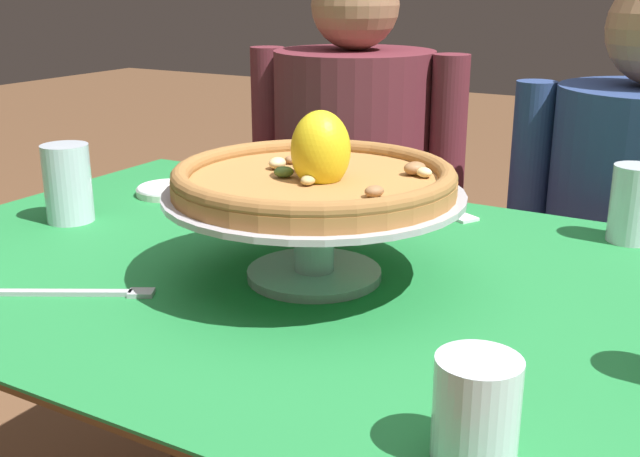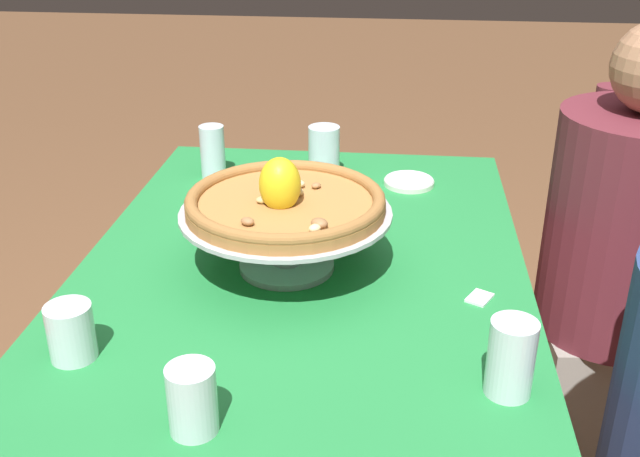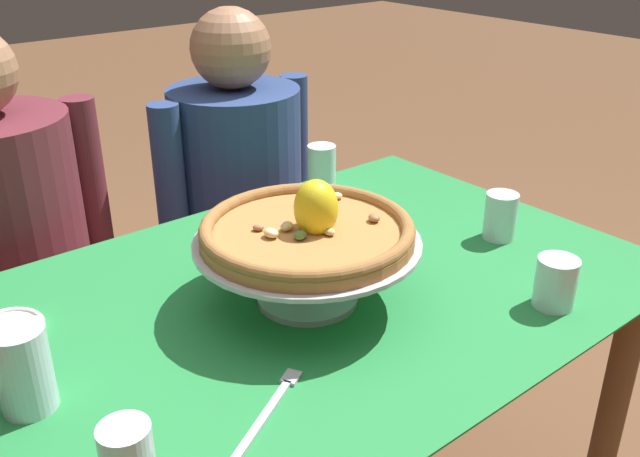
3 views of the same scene
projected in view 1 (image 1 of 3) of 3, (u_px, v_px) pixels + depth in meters
dining_table at (324, 342)px, 1.10m from camera, size 1.34×0.86×0.75m
pizza_stand at (314, 217)px, 1.02m from camera, size 0.40×0.40×0.12m
pizza at (315, 176)px, 1.00m from camera, size 0.37×0.37×0.11m
water_glass_back_right at (633, 208)px, 1.18m from camera, size 0.07×0.07×0.12m
water_glass_side_left at (68, 188)px, 1.28m from camera, size 0.08×0.08×0.13m
water_glass_front_right at (476, 416)px, 0.64m from camera, size 0.07×0.07×0.09m
side_plate at (169, 190)px, 1.45m from camera, size 0.12×0.12×0.02m
dinner_fork at (82, 293)px, 0.99m from camera, size 0.19×0.12×0.01m
sugar_packet at (462, 217)px, 1.31m from camera, size 0.06×0.06×0.00m
diner_left at (352, 223)px, 1.84m from camera, size 0.52×0.39×1.17m
diner_right at (633, 277)px, 1.54m from camera, size 0.52×0.39×1.15m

